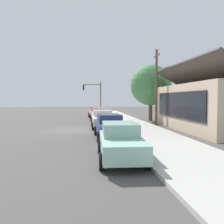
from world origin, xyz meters
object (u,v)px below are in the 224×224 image
at_px(shade_tree, 151,85).
at_px(car_ivory, 103,119).
at_px(car_coral, 96,112).
at_px(car_navy, 110,126).
at_px(utility_pole_wooden, 156,86).
at_px(traffic_light_main, 94,93).
at_px(car_silver, 99,115).
at_px(car_seafoam, 121,141).
at_px(fire_hydrant_red, 111,117).

bearing_deg(shade_tree, car_ivory, -43.37).
xyz_separation_m(car_coral, car_ivory, (11.44, -0.00, 0.00)).
bearing_deg(car_navy, shade_tree, 152.44).
relative_size(car_coral, utility_pole_wooden, 0.61).
xyz_separation_m(traffic_light_main, utility_pole_wooden, (14.02, 5.66, 0.44)).
xyz_separation_m(car_navy, traffic_light_main, (-21.40, -0.23, 2.68)).
distance_m(car_silver, utility_pole_wooden, 7.61).
bearing_deg(car_navy, car_seafoam, -2.33).
bearing_deg(car_navy, car_coral, 179.29).
relative_size(shade_tree, traffic_light_main, 1.30).
distance_m(car_navy, car_seafoam, 6.00).
bearing_deg(car_coral, traffic_light_main, 179.55).
relative_size(car_coral, shade_tree, 0.68).
bearing_deg(car_coral, car_ivory, -2.93).
xyz_separation_m(car_silver, car_seafoam, (17.76, -0.19, -0.00)).
relative_size(car_coral, car_navy, 0.95).
relative_size(car_seafoam, fire_hydrant_red, 6.51).
bearing_deg(car_seafoam, traffic_light_main, -177.41).
xyz_separation_m(car_navy, utility_pole_wooden, (-7.39, 5.43, 3.11)).
distance_m(car_ivory, fire_hydrant_red, 6.50).
distance_m(traffic_light_main, utility_pole_wooden, 15.12).
height_order(car_seafoam, traffic_light_main, traffic_light_main).
xyz_separation_m(car_silver, shade_tree, (-0.66, 6.22, 3.46)).
bearing_deg(car_ivory, car_seafoam, -0.04).
xyz_separation_m(car_ivory, traffic_light_main, (-15.64, -0.18, 2.68)).
xyz_separation_m(car_seafoam, fire_hydrant_red, (-18.08, 1.58, -0.32)).
bearing_deg(fire_hydrant_red, car_ivory, -13.16).
bearing_deg(car_coral, car_silver, -2.07).
bearing_deg(traffic_light_main, utility_pole_wooden, 21.99).
relative_size(car_navy, utility_pole_wooden, 0.65).
bearing_deg(utility_pole_wooden, car_silver, -129.03).
relative_size(car_navy, shade_tree, 0.72).
distance_m(car_ivory, traffic_light_main, 15.87).
bearing_deg(car_navy, car_silver, 178.97).
bearing_deg(car_silver, car_seafoam, -0.89).
distance_m(car_coral, car_silver, 5.44).
bearing_deg(traffic_light_main, car_coral, 2.47).
bearing_deg(fire_hydrant_red, car_navy, -6.75).
height_order(traffic_light_main, utility_pole_wooden, utility_pole_wooden).
xyz_separation_m(car_coral, shade_tree, (4.77, 6.30, 3.46)).
xyz_separation_m(car_silver, utility_pole_wooden, (4.38, 5.40, 3.11)).
bearing_deg(fire_hydrant_red, car_coral, -163.88).
relative_size(car_ivory, utility_pole_wooden, 0.61).
distance_m(car_coral, car_seafoam, 23.20).
xyz_separation_m(shade_tree, utility_pole_wooden, (5.04, -0.82, -0.35)).
xyz_separation_m(car_coral, car_silver, (5.44, 0.08, 0.00)).
relative_size(car_seafoam, utility_pole_wooden, 0.62).
bearing_deg(utility_pole_wooden, car_ivory, -73.47).
relative_size(car_silver, utility_pole_wooden, 0.62).
bearing_deg(traffic_light_main, car_silver, 1.56).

